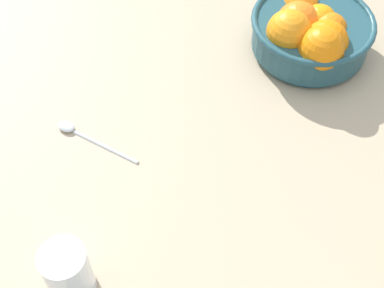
{
  "coord_description": "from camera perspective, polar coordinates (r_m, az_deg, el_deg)",
  "views": [
    {
      "loc": [
        3.36,
        -48.4,
        76.37
      ],
      "look_at": [
        -1.07,
        3.07,
        6.33
      ],
      "focal_mm": 51.76,
      "sensor_mm": 36.0,
      "label": 1
    }
  ],
  "objects": [
    {
      "name": "second_glass",
      "position": [
        0.8,
        -12.62,
        -12.88
      ],
      "size": [
        6.59,
        6.59,
        9.83
      ],
      "color": "white",
      "rests_on": "ground_plane"
    },
    {
      "name": "ground_plane",
      "position": [
        0.92,
        0.5,
        -4.49
      ],
      "size": [
        124.43,
        105.01,
        3.0
      ],
      "primitive_type": "cube",
      "color": "tan"
    },
    {
      "name": "fruit_bowl",
      "position": [
        1.08,
        12.14,
        11.18
      ],
      "size": [
        23.31,
        23.31,
        11.51
      ],
      "color": "#234C56",
      "rests_on": "ground_plane"
    },
    {
      "name": "spoon",
      "position": [
        0.97,
        -11.02,
        0.85
      ],
      "size": [
        15.57,
        8.28,
        1.0
      ],
      "color": "silver",
      "rests_on": "ground_plane"
    }
  ]
}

